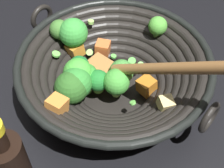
# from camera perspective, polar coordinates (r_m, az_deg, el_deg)

# --- Properties ---
(ground_plane) EXTENTS (4.00, 4.00, 0.00)m
(ground_plane) POSITION_cam_1_polar(r_m,az_deg,el_deg) (0.65, 0.38, -1.43)
(ground_plane) COLOR black
(wok) EXTENTS (0.35, 0.36, 0.24)m
(wok) POSITION_cam_1_polar(r_m,az_deg,el_deg) (0.61, 0.02, 2.17)
(wok) COLOR black
(wok) RESTS_ON ground
(soy_sauce_bottle) EXTENTS (0.05, 0.05, 0.18)m
(soy_sauce_bottle) POSITION_cam_1_polar(r_m,az_deg,el_deg) (0.50, -16.58, -13.47)
(soy_sauce_bottle) COLOR black
(soy_sauce_bottle) RESTS_ON ground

